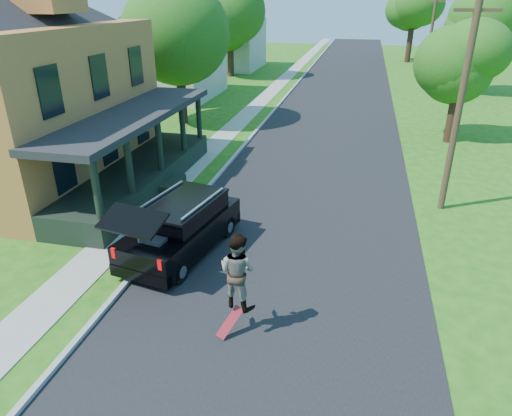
% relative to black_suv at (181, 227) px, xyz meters
% --- Properties ---
extents(ground, '(140.00, 140.00, 0.00)m').
position_rel_black_suv_xyz_m(ground, '(3.20, -1.50, -0.85)').
color(ground, '#1F5A12').
rests_on(ground, ground).
extents(street, '(8.00, 120.00, 0.02)m').
position_rel_black_suv_xyz_m(street, '(3.20, 18.50, -0.85)').
color(street, black).
rests_on(street, ground).
extents(curb, '(0.15, 120.00, 0.12)m').
position_rel_black_suv_xyz_m(curb, '(-0.85, 18.50, -0.85)').
color(curb, '#989894').
rests_on(curb, ground).
extents(sidewalk, '(1.30, 120.00, 0.03)m').
position_rel_black_suv_xyz_m(sidewalk, '(-2.40, 18.50, -0.85)').
color(sidewalk, gray).
rests_on(sidewalk, ground).
extents(front_walk, '(6.50, 1.20, 0.03)m').
position_rel_black_suv_xyz_m(front_walk, '(-6.30, 4.50, -0.85)').
color(front_walk, gray).
rests_on(front_walk, ground).
extents(neighbor_house_mid, '(12.78, 12.78, 8.30)m').
position_rel_black_suv_xyz_m(neighbor_house_mid, '(-10.30, 22.50, 3.34)').
color(neighbor_house_mid, beige).
rests_on(neighbor_house_mid, ground).
extents(neighbor_house_far, '(12.78, 12.78, 8.30)m').
position_rel_black_suv_xyz_m(neighbor_house_far, '(-10.30, 38.50, 3.34)').
color(neighbor_house_far, beige).
rests_on(neighbor_house_far, ground).
extents(black_suv, '(2.61, 5.03, 2.23)m').
position_rel_black_suv_xyz_m(black_suv, '(0.00, 0.00, 0.00)').
color(black_suv, black).
rests_on(black_suv, ground).
extents(skateboarder, '(1.07, 0.95, 1.83)m').
position_rel_black_suv_xyz_m(skateboarder, '(2.59, -3.04, 0.73)').
color(skateboarder, black).
rests_on(skateboarder, ground).
extents(skateboard, '(0.55, 0.55, 0.66)m').
position_rel_black_suv_xyz_m(skateboard, '(2.47, -3.35, -0.51)').
color(skateboard, maroon).
rests_on(skateboard, ground).
extents(tree_left_mid, '(7.61, 7.41, 9.05)m').
position_rel_black_suv_xyz_m(tree_left_mid, '(-5.78, 14.85, 5.04)').
color(tree_left_mid, black).
rests_on(tree_left_mid, ground).
extents(tree_left_far, '(7.37, 7.14, 9.11)m').
position_rel_black_suv_xyz_m(tree_left_far, '(-7.85, 32.98, 4.99)').
color(tree_left_far, black).
rests_on(tree_left_far, ground).
extents(tree_right_near, '(5.07, 4.70, 6.60)m').
position_rel_black_suv_xyz_m(tree_right_near, '(9.65, 14.30, 3.51)').
color(tree_right_near, black).
rests_on(tree_right_near, ground).
extents(tree_right_mid, '(5.91, 6.01, 8.19)m').
position_rel_black_suv_xyz_m(tree_right_mid, '(13.39, 29.09, 4.58)').
color(tree_right_mid, black).
rests_on(tree_right_mid, ground).
extents(tree_right_far, '(7.11, 6.71, 9.06)m').
position_rel_black_suv_xyz_m(tree_right_far, '(9.71, 47.85, 5.18)').
color(tree_right_far, black).
rests_on(tree_right_far, ground).
extents(utility_pole_near, '(1.43, 0.24, 7.30)m').
position_rel_black_suv_xyz_m(utility_pole_near, '(8.18, 5.16, 2.92)').
color(utility_pole_near, '#43301F').
rests_on(utility_pole_near, ground).
extents(utility_pole_far, '(1.46, 0.44, 7.31)m').
position_rel_black_suv_xyz_m(utility_pole_far, '(10.20, 32.64, 2.93)').
color(utility_pole_far, '#43301F').
rests_on(utility_pole_far, ground).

